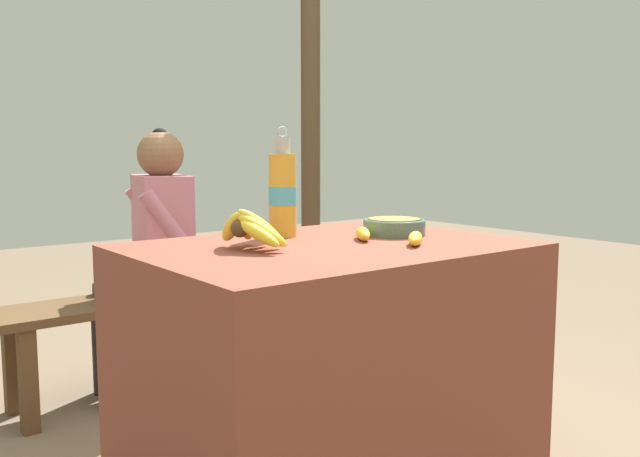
# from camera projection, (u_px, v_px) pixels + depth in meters

# --- Properties ---
(market_counter) EXTENTS (1.11, 0.80, 0.78)m
(market_counter) POSITION_uv_depth(u_px,v_px,m) (328.00, 373.00, 2.02)
(market_counter) COLOR brown
(market_counter) RESTS_ON ground_plane
(banana_bunch_ripe) EXTENTS (0.16, 0.26, 0.13)m
(banana_bunch_ripe) POSITION_uv_depth(u_px,v_px,m) (250.00, 228.00, 1.85)
(banana_bunch_ripe) COLOR #4C381E
(banana_bunch_ripe) RESTS_ON market_counter
(serving_bowl) EXTENTS (0.20, 0.20, 0.05)m
(serving_bowl) POSITION_uv_depth(u_px,v_px,m) (394.00, 226.00, 2.17)
(serving_bowl) COLOR #4C6B5B
(serving_bowl) RESTS_ON market_counter
(water_bottle) EXTENTS (0.09, 0.09, 0.35)m
(water_bottle) POSITION_uv_depth(u_px,v_px,m) (283.00, 193.00, 2.12)
(water_bottle) COLOR gold
(water_bottle) RESTS_ON market_counter
(loose_banana_front) EXTENTS (0.14, 0.13, 0.04)m
(loose_banana_front) POSITION_uv_depth(u_px,v_px,m) (415.00, 238.00, 1.95)
(loose_banana_front) COLOR yellow
(loose_banana_front) RESTS_ON market_counter
(loose_banana_side) EXTENTS (0.12, 0.14, 0.04)m
(loose_banana_side) POSITION_uv_depth(u_px,v_px,m) (362.00, 234.00, 2.06)
(loose_banana_side) COLOR yellow
(loose_banana_side) RESTS_ON market_counter
(wooden_bench) EXTENTS (1.48, 0.32, 0.43)m
(wooden_bench) POSITION_uv_depth(u_px,v_px,m) (173.00, 308.00, 2.97)
(wooden_bench) COLOR brown
(wooden_bench) RESTS_ON ground_plane
(seated_vendor) EXTENTS (0.45, 0.42, 1.14)m
(seated_vendor) POSITION_uv_depth(u_px,v_px,m) (153.00, 243.00, 2.87)
(seated_vendor) COLOR #232328
(seated_vendor) RESTS_ON ground_plane
(banana_bunch_green) EXTENTS (0.14, 0.25, 0.12)m
(banana_bunch_green) POSITION_uv_depth(u_px,v_px,m) (256.00, 268.00, 3.22)
(banana_bunch_green) COLOR #4C381E
(banana_bunch_green) RESTS_ON wooden_bench
(support_post_far) EXTENTS (0.11, 0.11, 2.53)m
(support_post_far) POSITION_uv_depth(u_px,v_px,m) (311.00, 111.00, 3.83)
(support_post_far) COLOR #4C3823
(support_post_far) RESTS_ON ground_plane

